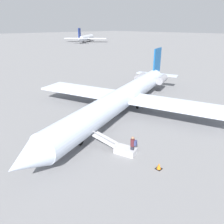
# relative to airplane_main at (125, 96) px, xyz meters

# --- Properties ---
(ground_plane) EXTENTS (600.00, 600.00, 0.00)m
(ground_plane) POSITION_rel_airplane_main_xyz_m (0.92, 0.29, -2.01)
(ground_plane) COLOR slate
(airplane_main) EXTENTS (31.97, 24.98, 6.74)m
(airplane_main) POSITION_rel_airplane_main_xyz_m (0.00, 0.00, 0.00)
(airplane_main) COLOR silver
(airplane_main) RESTS_ON ground
(airplane_far_right) EXTENTS (31.80, 26.26, 8.76)m
(airplane_far_right) POSITION_rel_airplane_main_xyz_m (-74.08, -101.38, 0.60)
(airplane_far_right) COLOR silver
(airplane_far_right) RESTS_ON ground
(boarding_stairs) EXTENTS (2.20, 4.13, 1.68)m
(boarding_stairs) POSITION_rel_airplane_main_xyz_m (7.36, 6.36, -1.64)
(boarding_stairs) COLOR #B2B2B7
(boarding_stairs) RESTS_ON ground
(passenger) EXTENTS (0.42, 0.57, 1.74)m
(passenger) POSITION_rel_airplane_main_xyz_m (7.02, 7.36, -1.01)
(passenger) COLOR #23232D
(passenger) RESTS_ON ground
(traffic_cone_near_stairs) EXTENTS (0.45, 0.45, 0.50)m
(traffic_cone_near_stairs) POSITION_rel_airplane_main_xyz_m (7.09, 10.07, -1.79)
(traffic_cone_near_stairs) COLOR black
(traffic_cone_near_stairs) RESTS_ON ground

